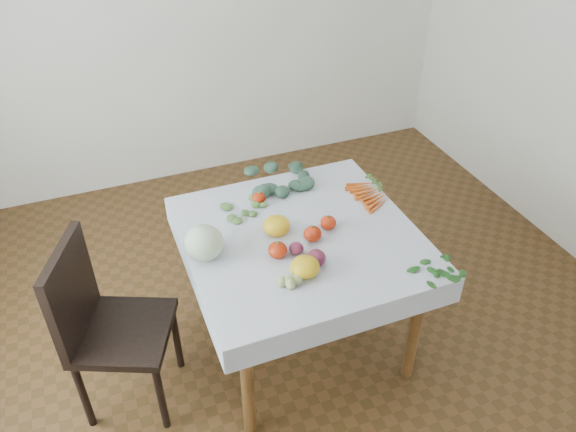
{
  "coord_description": "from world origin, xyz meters",
  "views": [
    {
      "loc": [
        -0.85,
        -1.99,
        2.47
      ],
      "look_at": [
        -0.03,
        0.09,
        0.82
      ],
      "focal_mm": 35.0,
      "sensor_mm": 36.0,
      "label": 1
    }
  ],
  "objects_px": {
    "chair": "(102,319)",
    "carrot_bunch": "(370,194)",
    "table": "(301,251)",
    "heirloom_back": "(276,226)",
    "cabbage": "(204,243)"
  },
  "relations": [
    {
      "from": "table",
      "to": "cabbage",
      "type": "distance_m",
      "value": 0.51
    },
    {
      "from": "carrot_bunch",
      "to": "cabbage",
      "type": "bearing_deg",
      "value": -170.5
    },
    {
      "from": "table",
      "to": "chair",
      "type": "bearing_deg",
      "value": 179.91
    },
    {
      "from": "heirloom_back",
      "to": "carrot_bunch",
      "type": "xyz_separation_m",
      "value": [
        0.58,
        0.12,
        -0.03
      ]
    },
    {
      "from": "chair",
      "to": "carrot_bunch",
      "type": "relative_size",
      "value": 3.17
    },
    {
      "from": "chair",
      "to": "cabbage",
      "type": "relative_size",
      "value": 5.17
    },
    {
      "from": "heirloom_back",
      "to": "carrot_bunch",
      "type": "relative_size",
      "value": 0.45
    },
    {
      "from": "heirloom_back",
      "to": "carrot_bunch",
      "type": "height_order",
      "value": "heirloom_back"
    },
    {
      "from": "cabbage",
      "to": "carrot_bunch",
      "type": "xyz_separation_m",
      "value": [
        0.95,
        0.16,
        -0.07
      ]
    },
    {
      "from": "table",
      "to": "chair",
      "type": "relative_size",
      "value": 1.05
    },
    {
      "from": "cabbage",
      "to": "carrot_bunch",
      "type": "bearing_deg",
      "value": 9.5
    },
    {
      "from": "table",
      "to": "cabbage",
      "type": "relative_size",
      "value": 5.44
    },
    {
      "from": "chair",
      "to": "cabbage",
      "type": "distance_m",
      "value": 0.59
    },
    {
      "from": "table",
      "to": "heirloom_back",
      "type": "distance_m",
      "value": 0.19
    },
    {
      "from": "chair",
      "to": "cabbage",
      "type": "xyz_separation_m",
      "value": [
        0.51,
        0.01,
        0.29
      ]
    }
  ]
}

